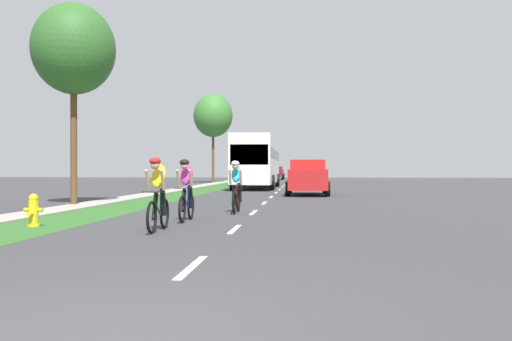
% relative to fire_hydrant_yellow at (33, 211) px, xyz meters
% --- Properties ---
extents(ground_plane, '(120.00, 120.00, 0.00)m').
position_rel_fire_hydrant_yellow_xyz_m(ground_plane, '(4.69, 12.20, -0.37)').
color(ground_plane, '#38383A').
extents(grass_verge, '(2.05, 70.00, 0.01)m').
position_rel_fire_hydrant_yellow_xyz_m(grass_verge, '(0.00, 12.20, -0.37)').
color(grass_verge, '#2D6026').
rests_on(grass_verge, ground_plane).
extents(sidewalk_concrete, '(1.25, 70.00, 0.10)m').
position_rel_fire_hydrant_yellow_xyz_m(sidewalk_concrete, '(-1.65, 12.20, -0.37)').
color(sidewalk_concrete, '#9E998E').
rests_on(sidewalk_concrete, ground_plane).
extents(lane_markings_center, '(0.12, 53.13, 0.01)m').
position_rel_fire_hydrant_yellow_xyz_m(lane_markings_center, '(4.69, 16.20, -0.37)').
color(lane_markings_center, white).
rests_on(lane_markings_center, ground_plane).
extents(fire_hydrant_yellow, '(0.44, 0.38, 0.76)m').
position_rel_fire_hydrant_yellow_xyz_m(fire_hydrant_yellow, '(0.00, 0.00, 0.00)').
color(fire_hydrant_yellow, yellow).
rests_on(fire_hydrant_yellow, ground_plane).
extents(cyclist_lead, '(0.42, 1.72, 1.58)m').
position_rel_fire_hydrant_yellow_xyz_m(cyclist_lead, '(3.11, -0.64, 0.44)').
color(cyclist_lead, black).
rests_on(cyclist_lead, ground_plane).
extents(cyclist_trailing, '(0.42, 1.72, 1.58)m').
position_rel_fire_hydrant_yellow_xyz_m(cyclist_trailing, '(3.23, 1.64, 0.44)').
color(cyclist_trailing, black).
rests_on(cyclist_trailing, ground_plane).
extents(cyclist_distant, '(0.42, 1.72, 1.58)m').
position_rel_fire_hydrant_yellow_xyz_m(cyclist_distant, '(4.19, 4.30, 0.44)').
color(cyclist_distant, black).
rests_on(cyclist_distant, ground_plane).
extents(suv_red, '(2.15, 4.70, 1.79)m').
position_rel_fire_hydrant_yellow_xyz_m(suv_red, '(6.43, 15.96, 0.58)').
color(suv_red, red).
rests_on(suv_red, ground_plane).
extents(bus_white, '(2.78, 11.60, 3.48)m').
position_rel_fire_hydrant_yellow_xyz_m(bus_white, '(3.04, 25.65, 1.61)').
color(bus_white, silver).
rests_on(bus_white, ground_plane).
extents(sedan_silver, '(1.98, 4.30, 1.52)m').
position_rel_fire_hydrant_yellow_xyz_m(sedan_silver, '(6.70, 44.92, 0.40)').
color(sedan_silver, '#A5A8AD').
rests_on(sedan_silver, ground_plane).
extents(pickup_maroon, '(2.22, 5.10, 1.64)m').
position_rel_fire_hydrant_yellow_xyz_m(pickup_maroon, '(2.72, 56.34, 0.46)').
color(pickup_maroon, maroon).
rests_on(pickup_maroon, ground_plane).
extents(street_tree_near, '(2.99, 2.99, 7.34)m').
position_rel_fire_hydrant_yellow_xyz_m(street_tree_near, '(-2.11, 7.13, 5.29)').
color(street_tree_near, brown).
rests_on(street_tree_near, ground_plane).
extents(street_tree_far, '(3.71, 3.71, 8.43)m').
position_rel_fire_hydrant_yellow_xyz_m(street_tree_far, '(-2.30, 39.25, 6.00)').
color(street_tree_far, brown).
rests_on(street_tree_far, ground_plane).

